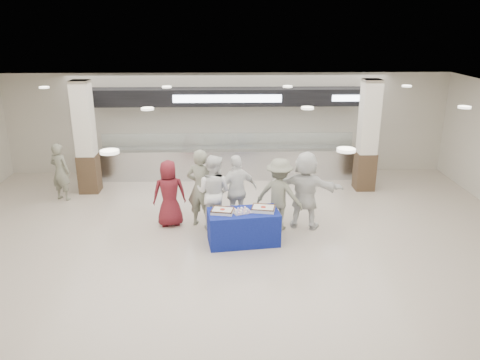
{
  "coord_description": "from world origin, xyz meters",
  "views": [
    {
      "loc": [
        -0.02,
        -8.72,
        4.74
      ],
      "look_at": [
        0.27,
        1.6,
        1.2
      ],
      "focal_mm": 35.0,
      "sensor_mm": 36.0,
      "label": 1
    }
  ],
  "objects_px": {
    "sheet_cake_left": "(222,211)",
    "cupcake_tray": "(242,211)",
    "sheet_cake_right": "(263,208)",
    "civilian_white": "(305,190)",
    "soldier_bg": "(60,172)",
    "display_table": "(243,227)",
    "chef_tall": "(213,192)",
    "soldier_a": "(201,188)",
    "soldier_b": "(279,194)",
    "civilian_maroon": "(169,193)",
    "chef_short": "(237,191)"
  },
  "relations": [
    {
      "from": "civilian_maroon",
      "to": "soldier_bg",
      "type": "bearing_deg",
      "value": -40.02
    },
    {
      "from": "soldier_a",
      "to": "chef_short",
      "type": "height_order",
      "value": "soldier_a"
    },
    {
      "from": "civilian_maroon",
      "to": "soldier_a",
      "type": "bearing_deg",
      "value": 166.31
    },
    {
      "from": "chef_tall",
      "to": "sheet_cake_right",
      "type": "bearing_deg",
      "value": 167.81
    },
    {
      "from": "soldier_a",
      "to": "chef_tall",
      "type": "distance_m",
      "value": 0.34
    },
    {
      "from": "sheet_cake_right",
      "to": "civilian_white",
      "type": "bearing_deg",
      "value": 35.72
    },
    {
      "from": "sheet_cake_right",
      "to": "chef_tall",
      "type": "relative_size",
      "value": 0.31
    },
    {
      "from": "soldier_a",
      "to": "soldier_bg",
      "type": "relative_size",
      "value": 1.19
    },
    {
      "from": "soldier_bg",
      "to": "display_table",
      "type": "bearing_deg",
      "value": 172.14
    },
    {
      "from": "chef_tall",
      "to": "soldier_b",
      "type": "height_order",
      "value": "chef_tall"
    },
    {
      "from": "chef_tall",
      "to": "chef_short",
      "type": "relative_size",
      "value": 1.03
    },
    {
      "from": "sheet_cake_left",
      "to": "civilian_maroon",
      "type": "bearing_deg",
      "value": 140.16
    },
    {
      "from": "sheet_cake_left",
      "to": "sheet_cake_right",
      "type": "xyz_separation_m",
      "value": [
        0.9,
        0.1,
        0.0
      ]
    },
    {
      "from": "sheet_cake_right",
      "to": "cupcake_tray",
      "type": "distance_m",
      "value": 0.48
    },
    {
      "from": "chef_tall",
      "to": "soldier_b",
      "type": "xyz_separation_m",
      "value": [
        1.55,
        -0.1,
        -0.04
      ]
    },
    {
      "from": "sheet_cake_left",
      "to": "chef_short",
      "type": "xyz_separation_m",
      "value": [
        0.34,
        1.01,
        0.08
      ]
    },
    {
      "from": "sheet_cake_left",
      "to": "cupcake_tray",
      "type": "bearing_deg",
      "value": 0.93
    },
    {
      "from": "chef_tall",
      "to": "soldier_b",
      "type": "bearing_deg",
      "value": -161.54
    },
    {
      "from": "sheet_cake_right",
      "to": "cupcake_tray",
      "type": "height_order",
      "value": "sheet_cake_right"
    },
    {
      "from": "civilian_white",
      "to": "soldier_bg",
      "type": "height_order",
      "value": "civilian_white"
    },
    {
      "from": "soldier_b",
      "to": "civilian_white",
      "type": "height_order",
      "value": "civilian_white"
    },
    {
      "from": "chef_short",
      "to": "soldier_a",
      "type": "bearing_deg",
      "value": -24.48
    },
    {
      "from": "civilian_maroon",
      "to": "cupcake_tray",
      "type": "bearing_deg",
      "value": 137.69
    },
    {
      "from": "display_table",
      "to": "chef_tall",
      "type": "relative_size",
      "value": 0.85
    },
    {
      "from": "display_table",
      "to": "soldier_b",
      "type": "xyz_separation_m",
      "value": [
        0.87,
        0.72,
        0.5
      ]
    },
    {
      "from": "sheet_cake_left",
      "to": "soldier_bg",
      "type": "distance_m",
      "value": 5.3
    },
    {
      "from": "civilian_white",
      "to": "display_table",
      "type": "bearing_deg",
      "value": 45.22
    },
    {
      "from": "soldier_a",
      "to": "civilian_white",
      "type": "height_order",
      "value": "soldier_a"
    },
    {
      "from": "chef_tall",
      "to": "civilian_white",
      "type": "distance_m",
      "value": 2.17
    },
    {
      "from": "soldier_a",
      "to": "soldier_bg",
      "type": "xyz_separation_m",
      "value": [
        -3.94,
        1.85,
        -0.15
      ]
    },
    {
      "from": "civilian_maroon",
      "to": "soldier_bg",
      "type": "relative_size",
      "value": 1.01
    },
    {
      "from": "chef_tall",
      "to": "soldier_b",
      "type": "distance_m",
      "value": 1.55
    },
    {
      "from": "display_table",
      "to": "sheet_cake_right",
      "type": "distance_m",
      "value": 0.62
    },
    {
      "from": "soldier_bg",
      "to": "sheet_cake_left",
      "type": "bearing_deg",
      "value": 169.23
    },
    {
      "from": "chef_tall",
      "to": "soldier_bg",
      "type": "distance_m",
      "value": 4.69
    },
    {
      "from": "sheet_cake_right",
      "to": "cupcake_tray",
      "type": "xyz_separation_m",
      "value": [
        -0.47,
        -0.09,
        -0.02
      ]
    },
    {
      "from": "sheet_cake_left",
      "to": "soldier_bg",
      "type": "xyz_separation_m",
      "value": [
        -4.46,
        2.87,
        0.0
      ]
    },
    {
      "from": "display_table",
      "to": "chef_tall",
      "type": "height_order",
      "value": "chef_tall"
    },
    {
      "from": "sheet_cake_right",
      "to": "soldier_a",
      "type": "xyz_separation_m",
      "value": [
        -1.42,
        0.92,
        0.15
      ]
    },
    {
      "from": "sheet_cake_right",
      "to": "chef_tall",
      "type": "distance_m",
      "value": 1.36
    },
    {
      "from": "cupcake_tray",
      "to": "civilian_white",
      "type": "bearing_deg",
      "value": 29.06
    },
    {
      "from": "civilian_white",
      "to": "chef_tall",
      "type": "bearing_deg",
      "value": 16.49
    },
    {
      "from": "sheet_cake_left",
      "to": "civilian_maroon",
      "type": "distance_m",
      "value": 1.66
    },
    {
      "from": "sheet_cake_right",
      "to": "soldier_b",
      "type": "bearing_deg",
      "value": 57.66
    },
    {
      "from": "soldier_b",
      "to": "chef_tall",
      "type": "bearing_deg",
      "value": 21.15
    },
    {
      "from": "soldier_b",
      "to": "soldier_bg",
      "type": "relative_size",
      "value": 1.09
    },
    {
      "from": "soldier_a",
      "to": "chef_tall",
      "type": "relative_size",
      "value": 1.05
    },
    {
      "from": "soldier_a",
      "to": "soldier_bg",
      "type": "height_order",
      "value": "soldier_a"
    },
    {
      "from": "cupcake_tray",
      "to": "civilian_maroon",
      "type": "height_order",
      "value": "civilian_maroon"
    },
    {
      "from": "civilian_maroon",
      "to": "civilian_white",
      "type": "xyz_separation_m",
      "value": [
        3.23,
        -0.22,
        0.13
      ]
    }
  ]
}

